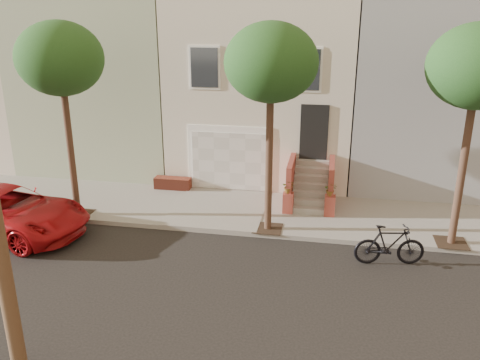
# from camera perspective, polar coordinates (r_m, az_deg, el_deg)

# --- Properties ---
(ground) EXTENTS (90.00, 90.00, 0.00)m
(ground) POSITION_cam_1_polar(r_m,az_deg,el_deg) (12.58, -3.84, -13.19)
(ground) COLOR black
(ground) RESTS_ON ground
(sidewalk) EXTENTS (40.00, 3.70, 0.15)m
(sidewalk) POSITION_cam_1_polar(r_m,az_deg,el_deg) (17.20, 0.54, -3.61)
(sidewalk) COLOR gray
(sidewalk) RESTS_ON ground
(house_row) EXTENTS (33.10, 11.70, 7.00)m
(house_row) POSITION_cam_1_polar(r_m,az_deg,el_deg) (21.86, 3.30, 10.99)
(house_row) COLOR beige
(house_row) RESTS_ON sidewalk
(tree_left) EXTENTS (2.70, 2.57, 6.30)m
(tree_left) POSITION_cam_1_polar(r_m,az_deg,el_deg) (16.47, -20.07, 12.90)
(tree_left) COLOR #2D2116
(tree_left) RESTS_ON sidewalk
(tree_mid) EXTENTS (2.70, 2.57, 6.30)m
(tree_mid) POSITION_cam_1_polar(r_m,az_deg,el_deg) (14.36, 3.60, 13.24)
(tree_mid) COLOR #2D2116
(tree_mid) RESTS_ON sidewalk
(tree_right) EXTENTS (2.70, 2.57, 6.30)m
(tree_right) POSITION_cam_1_polar(r_m,az_deg,el_deg) (14.74, 25.80, 11.58)
(tree_right) COLOR #2D2116
(tree_right) RESTS_ON sidewalk
(pickup_truck) EXTENTS (5.65, 3.23, 1.48)m
(pickup_truck) POSITION_cam_1_polar(r_m,az_deg,el_deg) (17.08, -25.47, -3.32)
(pickup_truck) COLOR #A80F14
(pickup_truck) RESTS_ON ground
(motorcycle) EXTENTS (2.00, 0.87, 1.17)m
(motorcycle) POSITION_cam_1_polar(r_m,az_deg,el_deg) (14.29, 16.91, -7.19)
(motorcycle) COLOR black
(motorcycle) RESTS_ON ground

